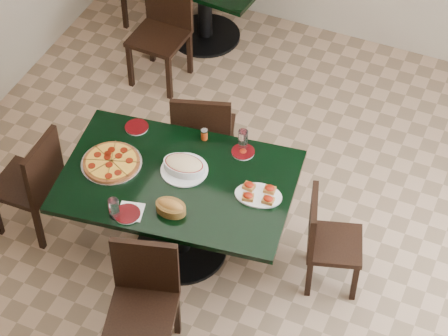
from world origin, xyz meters
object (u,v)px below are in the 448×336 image
at_px(main_table, 179,197).
at_px(bruschetta_platter, 258,194).
at_px(chair_right, 325,238).
at_px(chair_near, 144,296).
at_px(bread_basket, 171,207).
at_px(lasagna_casserole, 184,166).
at_px(chair_left, 34,180).
at_px(chair_far, 203,134).
at_px(pepperoni_pizza, 111,162).
at_px(back_chair_near, 163,24).

relative_size(main_table, bruschetta_platter, 4.82).
bearing_deg(chair_right, main_table, 82.02).
bearing_deg(chair_near, bread_basket, 80.05).
height_order(lasagna_casserole, bread_basket, same).
xyz_separation_m(chair_left, bread_basket, (1.13, -0.06, 0.29)).
height_order(main_table, chair_far, chair_far).
relative_size(chair_right, pepperoni_pizza, 1.90).
relative_size(chair_near, back_chair_near, 0.96).
xyz_separation_m(chair_left, lasagna_casserole, (1.05, 0.30, 0.29)).
bearing_deg(main_table, bruschetta_platter, -0.23).
height_order(pepperoni_pizza, bread_basket, bread_basket).
distance_m(main_table, chair_left, 1.07).
height_order(chair_far, chair_right, chair_far).
relative_size(main_table, back_chair_near, 1.78).
bearing_deg(pepperoni_pizza, back_chair_near, 106.01).
bearing_deg(back_chair_near, lasagna_casserole, -56.85).
relative_size(chair_far, chair_right, 1.17).
relative_size(lasagna_casserole, bruschetta_platter, 0.93).
xyz_separation_m(main_table, chair_near, (0.14, -0.80, -0.06)).
xyz_separation_m(chair_right, bread_basket, (-0.93, -0.44, 0.35)).
relative_size(chair_left, lasagna_casserole, 2.76).
distance_m(main_table, chair_right, 1.04).
xyz_separation_m(main_table, pepperoni_pizza, (-0.48, -0.05, 0.20)).
xyz_separation_m(main_table, bread_basket, (0.09, -0.27, 0.22)).
distance_m(pepperoni_pizza, lasagna_casserole, 0.51).
distance_m(back_chair_near, lasagna_casserole, 1.97).
height_order(chair_left, back_chair_near, back_chair_near).
bearing_deg(back_chair_near, chair_left, -89.19).
distance_m(lasagna_casserole, bread_basket, 0.37).
bearing_deg(bread_basket, chair_right, 25.86).
bearing_deg(chair_left, main_table, 100.03).
bearing_deg(main_table, lasagna_casserole, 77.11).
height_order(back_chair_near, bread_basket, back_chair_near).
bearing_deg(lasagna_casserole, bruschetta_platter, -4.52).
distance_m(main_table, lasagna_casserole, 0.24).
relative_size(chair_near, bruschetta_platter, 2.59).
xyz_separation_m(pepperoni_pizza, bread_basket, (0.56, -0.22, 0.02)).
height_order(chair_near, lasagna_casserole, chair_near).
height_order(chair_far, bread_basket, chair_far).
distance_m(chair_far, chair_right, 1.26).
bearing_deg(chair_near, chair_left, 138.03).
distance_m(main_table, bread_basket, 0.36).
bearing_deg(main_table, back_chair_near, 111.64).
height_order(chair_far, pepperoni_pizza, chair_far).
height_order(chair_right, pepperoni_pizza, chair_right).
bearing_deg(bread_basket, bruschetta_platter, 36.98).
bearing_deg(chair_near, chair_far, 84.50).
bearing_deg(chair_left, bread_basket, 85.37).
relative_size(chair_near, pepperoni_pizza, 2.15).
distance_m(chair_far, pepperoni_pizza, 0.85).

